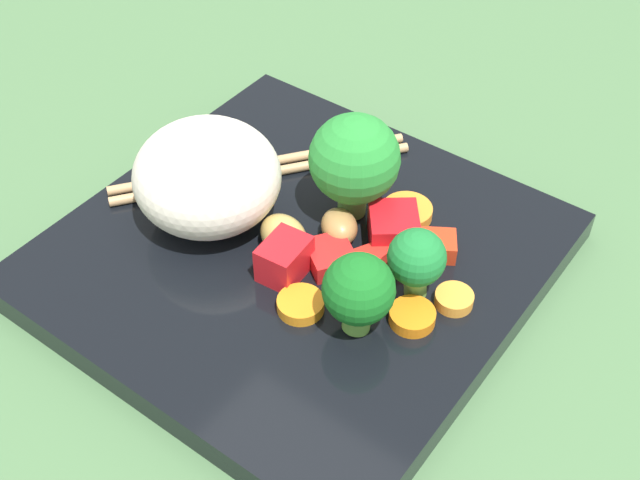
# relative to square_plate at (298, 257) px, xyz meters

# --- Properties ---
(ground_plane) EXTENTS (1.10, 1.10, 0.02)m
(ground_plane) POSITION_rel_square_plate_xyz_m (0.00, 0.00, -0.02)
(ground_plane) COLOR #497045
(square_plate) EXTENTS (0.27, 0.27, 0.02)m
(square_plate) POSITION_rel_square_plate_xyz_m (0.00, 0.00, 0.00)
(square_plate) COLOR black
(square_plate) RESTS_ON ground_plane
(rice_mound) EXTENTS (0.12, 0.12, 0.07)m
(rice_mound) POSITION_rel_square_plate_xyz_m (-0.01, 0.06, 0.04)
(rice_mound) COLOR white
(rice_mound) RESTS_ON square_plate
(broccoli_floret_0) EXTENTS (0.04, 0.04, 0.05)m
(broccoli_floret_0) POSITION_rel_square_plate_xyz_m (-0.03, -0.06, 0.04)
(broccoli_floret_0) COLOR #619F3F
(broccoli_floret_0) RESTS_ON square_plate
(broccoli_floret_1) EXTENTS (0.06, 0.06, 0.07)m
(broccoli_floret_1) POSITION_rel_square_plate_xyz_m (0.04, -0.01, 0.05)
(broccoli_floret_1) COLOR #77BA56
(broccoli_floret_1) RESTS_ON square_plate
(broccoli_floret_2) EXTENTS (0.03, 0.03, 0.05)m
(broccoli_floret_2) POSITION_rel_square_plate_xyz_m (0.01, -0.08, 0.04)
(broccoli_floret_2) COLOR #73AE4A
(broccoli_floret_2) RESTS_ON square_plate
(carrot_slice_0) EXTENTS (0.03, 0.03, 0.01)m
(carrot_slice_0) POSITION_rel_square_plate_xyz_m (-0.04, -0.03, 0.01)
(carrot_slice_0) COLOR orange
(carrot_slice_0) RESTS_ON square_plate
(carrot_slice_1) EXTENTS (0.03, 0.03, 0.01)m
(carrot_slice_1) POSITION_rel_square_plate_xyz_m (0.02, -0.10, 0.01)
(carrot_slice_1) COLOR #F59B35
(carrot_slice_1) RESTS_ON square_plate
(carrot_slice_2) EXTENTS (0.03, 0.03, 0.01)m
(carrot_slice_2) POSITION_rel_square_plate_xyz_m (-0.01, -0.09, 0.01)
(carrot_slice_2) COLOR orange
(carrot_slice_2) RESTS_ON square_plate
(carrot_slice_3) EXTENTS (0.04, 0.04, 0.01)m
(carrot_slice_3) POSITION_rel_square_plate_xyz_m (0.06, -0.04, 0.01)
(carrot_slice_3) COLOR orange
(carrot_slice_3) RESTS_ON square_plate
(pepper_chunk_0) EXTENTS (0.04, 0.04, 0.02)m
(pepper_chunk_0) POSITION_rel_square_plate_xyz_m (0.04, -0.04, 0.02)
(pepper_chunk_0) COLOR red
(pepper_chunk_0) RESTS_ON square_plate
(pepper_chunk_1) EXTENTS (0.03, 0.03, 0.02)m
(pepper_chunk_1) POSITION_rel_square_plate_xyz_m (-0.02, -0.01, 0.02)
(pepper_chunk_1) COLOR red
(pepper_chunk_1) RESTS_ON square_plate
(pepper_chunk_2) EXTENTS (0.03, 0.03, 0.01)m
(pepper_chunk_2) POSITION_rel_square_plate_xyz_m (0.01, -0.05, 0.02)
(pepper_chunk_2) COLOR red
(pepper_chunk_2) RESTS_ON square_plate
(pepper_chunk_3) EXTENTS (0.03, 0.03, 0.01)m
(pepper_chunk_3) POSITION_rel_square_plate_xyz_m (0.04, -0.07, 0.02)
(pepper_chunk_3) COLOR red
(pepper_chunk_3) RESTS_ON square_plate
(pepper_chunk_4) EXTENTS (0.04, 0.04, 0.01)m
(pepper_chunk_4) POSITION_rel_square_plate_xyz_m (0.00, -0.02, 0.02)
(pepper_chunk_4) COLOR red
(pepper_chunk_4) RESTS_ON square_plate
(chicken_piece_0) EXTENTS (0.03, 0.04, 0.02)m
(chicken_piece_0) POSITION_rel_square_plate_xyz_m (0.02, -0.02, 0.02)
(chicken_piece_0) COLOR #AE7F47
(chicken_piece_0) RESTS_ON square_plate
(chicken_piece_1) EXTENTS (0.03, 0.04, 0.02)m
(chicken_piece_1) POSITION_rel_square_plate_xyz_m (-0.01, 0.01, 0.02)
(chicken_piece_1) COLOR tan
(chicken_piece_1) RESTS_ON square_plate
(chopstick_pair) EXTENTS (0.17, 0.13, 0.01)m
(chopstick_pair) POSITION_rel_square_plate_xyz_m (0.04, 0.06, 0.01)
(chopstick_pair) COLOR tan
(chopstick_pair) RESTS_ON square_plate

